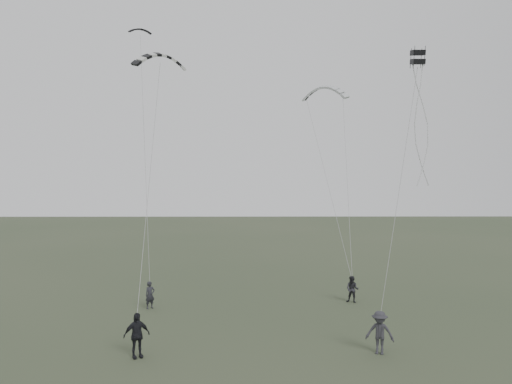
{
  "coord_description": "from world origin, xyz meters",
  "views": [
    {
      "loc": [
        0.4,
        -23.63,
        7.89
      ],
      "look_at": [
        0.61,
        5.2,
        6.89
      ],
      "focal_mm": 35.0,
      "sensor_mm": 36.0,
      "label": 1
    }
  ],
  "objects_px": {
    "kite_pale_large": "(324,87)",
    "kite_dark_small": "(140,29)",
    "flyer_left": "(150,295)",
    "kite_striped": "(160,55)",
    "kite_box": "(418,57)",
    "flyer_center": "(137,335)",
    "flyer_right": "(352,289)",
    "flyer_far": "(380,333)"
  },
  "relations": [
    {
      "from": "kite_pale_large",
      "to": "kite_dark_small",
      "type": "bearing_deg",
      "value": -133.48
    },
    {
      "from": "flyer_left",
      "to": "kite_dark_small",
      "type": "bearing_deg",
      "value": 69.46
    },
    {
      "from": "kite_dark_small",
      "to": "kite_striped",
      "type": "relative_size",
      "value": 0.5
    },
    {
      "from": "kite_striped",
      "to": "kite_box",
      "type": "distance_m",
      "value": 14.08
    },
    {
      "from": "flyer_center",
      "to": "kite_dark_small",
      "type": "distance_m",
      "value": 21.78
    },
    {
      "from": "kite_dark_small",
      "to": "kite_striped",
      "type": "height_order",
      "value": "kite_dark_small"
    },
    {
      "from": "flyer_left",
      "to": "flyer_center",
      "type": "xyz_separation_m",
      "value": [
        1.04,
        -7.88,
        0.17
      ]
    },
    {
      "from": "kite_box",
      "to": "flyer_center",
      "type": "bearing_deg",
      "value": -164.46
    },
    {
      "from": "kite_pale_large",
      "to": "kite_striped",
      "type": "height_order",
      "value": "kite_pale_large"
    },
    {
      "from": "flyer_center",
      "to": "kite_pale_large",
      "type": "distance_m",
      "value": 25.52
    },
    {
      "from": "flyer_right",
      "to": "kite_striped",
      "type": "bearing_deg",
      "value": -145.65
    },
    {
      "from": "kite_dark_small",
      "to": "kite_pale_large",
      "type": "height_order",
      "value": "kite_dark_small"
    },
    {
      "from": "flyer_right",
      "to": "kite_box",
      "type": "bearing_deg",
      "value": -43.8
    },
    {
      "from": "kite_pale_large",
      "to": "kite_box",
      "type": "height_order",
      "value": "kite_pale_large"
    },
    {
      "from": "flyer_right",
      "to": "flyer_far",
      "type": "relative_size",
      "value": 0.87
    },
    {
      "from": "kite_box",
      "to": "kite_striped",
      "type": "bearing_deg",
      "value": 164.09
    },
    {
      "from": "flyer_right",
      "to": "kite_striped",
      "type": "xyz_separation_m",
      "value": [
        -11.44,
        -1.64,
        13.93
      ]
    },
    {
      "from": "flyer_far",
      "to": "kite_striped",
      "type": "xyz_separation_m",
      "value": [
        -10.88,
        7.15,
        13.8
      ]
    },
    {
      "from": "flyer_left",
      "to": "flyer_right",
      "type": "bearing_deg",
      "value": -31.4
    },
    {
      "from": "flyer_left",
      "to": "kite_dark_small",
      "type": "height_order",
      "value": "kite_dark_small"
    },
    {
      "from": "kite_pale_large",
      "to": "kite_box",
      "type": "xyz_separation_m",
      "value": [
        2.46,
        -14.96,
        -1.15
      ]
    },
    {
      "from": "flyer_left",
      "to": "kite_dark_small",
      "type": "relative_size",
      "value": 1.05
    },
    {
      "from": "flyer_left",
      "to": "flyer_far",
      "type": "distance_m",
      "value": 13.85
    },
    {
      "from": "kite_pale_large",
      "to": "kite_striped",
      "type": "distance_m",
      "value": 15.58
    },
    {
      "from": "kite_dark_small",
      "to": "kite_box",
      "type": "distance_m",
      "value": 19.19
    },
    {
      "from": "flyer_right",
      "to": "kite_pale_large",
      "type": "relative_size",
      "value": 0.44
    },
    {
      "from": "flyer_right",
      "to": "flyer_center",
      "type": "height_order",
      "value": "flyer_center"
    },
    {
      "from": "flyer_left",
      "to": "kite_pale_large",
      "type": "height_order",
      "value": "kite_pale_large"
    },
    {
      "from": "flyer_left",
      "to": "flyer_right",
      "type": "relative_size",
      "value": 0.98
    },
    {
      "from": "flyer_right",
      "to": "kite_dark_small",
      "type": "relative_size",
      "value": 1.08
    },
    {
      "from": "flyer_right",
      "to": "flyer_far",
      "type": "height_order",
      "value": "flyer_far"
    },
    {
      "from": "kite_dark_small",
      "to": "kite_box",
      "type": "xyz_separation_m",
      "value": [
        15.92,
        -9.87,
        -4.18
      ]
    },
    {
      "from": "flyer_center",
      "to": "kite_box",
      "type": "bearing_deg",
      "value": -14.18
    },
    {
      "from": "flyer_far",
      "to": "kite_striped",
      "type": "distance_m",
      "value": 18.97
    },
    {
      "from": "flyer_center",
      "to": "flyer_far",
      "type": "xyz_separation_m",
      "value": [
        10.6,
        0.37,
        -0.03
      ]
    },
    {
      "from": "kite_pale_large",
      "to": "flyer_right",
      "type": "bearing_deg",
      "value": -61.58
    },
    {
      "from": "flyer_left",
      "to": "kite_box",
      "type": "distance_m",
      "value": 19.69
    },
    {
      "from": "flyer_far",
      "to": "kite_pale_large",
      "type": "relative_size",
      "value": 0.51
    },
    {
      "from": "flyer_far",
      "to": "kite_pale_large",
      "type": "distance_m",
      "value": 22.88
    },
    {
      "from": "flyer_center",
      "to": "kite_striped",
      "type": "xyz_separation_m",
      "value": [
        -0.28,
        7.51,
        13.78
      ]
    },
    {
      "from": "kite_striped",
      "to": "flyer_right",
      "type": "bearing_deg",
      "value": -19.23
    },
    {
      "from": "flyer_far",
      "to": "flyer_left",
      "type": "bearing_deg",
      "value": 167.08
    }
  ]
}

